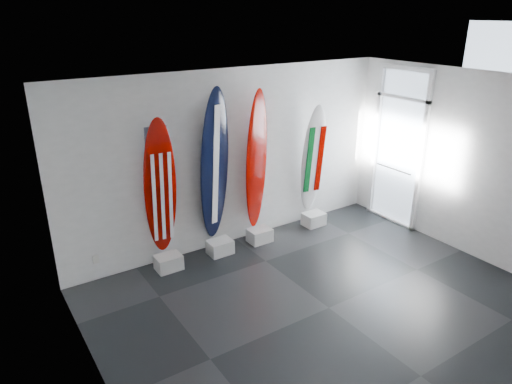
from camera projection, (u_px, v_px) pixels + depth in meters
floor at (329, 308)px, 6.45m from camera, size 6.00×6.00×0.00m
ceiling at (344, 88)px, 5.35m from camera, size 6.00×6.00×0.00m
wall_back at (234, 159)px, 7.84m from camera, size 6.00×0.00×6.00m
wall_left at (96, 278)px, 4.36m from camera, size 0.00×5.00×5.00m
wall_right at (476, 167)px, 7.44m from camera, size 0.00×5.00×5.00m
display_block_usa at (169, 262)px, 7.37m from camera, size 0.40×0.30×0.24m
surfboard_usa at (160, 188)px, 7.00m from camera, size 0.53×0.36×2.21m
display_block_navy at (220, 247)px, 7.85m from camera, size 0.40×0.30×0.24m
surfboard_navy at (215, 166)px, 7.41m from camera, size 0.63×0.41×2.56m
display_block_swiss at (260, 235)px, 8.26m from camera, size 0.40×0.30×0.24m
surfboard_swiss at (257, 161)px, 7.84m from camera, size 0.59×0.36×2.45m
display_block_italy at (314, 219)px, 8.89m from camera, size 0.40×0.30×0.24m
surfboard_italy at (313, 160)px, 8.55m from camera, size 0.52×0.41×2.09m
wall_outlet at (96, 259)px, 6.99m from camera, size 0.09×0.02×0.13m
glass_door at (398, 149)px, 8.65m from camera, size 0.12×1.16×2.85m
balcony at (437, 182)px, 9.67m from camera, size 2.80×2.20×1.20m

